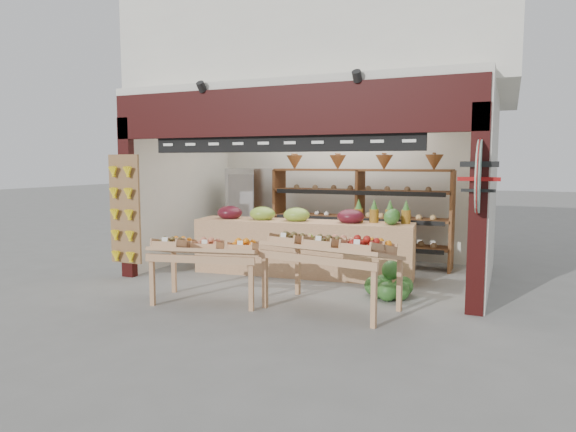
# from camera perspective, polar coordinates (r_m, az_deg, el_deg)

# --- Properties ---
(ground) EXTENTS (60.00, 60.00, 0.00)m
(ground) POSITION_cam_1_polar(r_m,az_deg,el_deg) (8.63, 1.74, -6.89)
(ground) COLOR slate
(ground) RESTS_ON ground
(shop_structure) EXTENTS (6.36, 5.12, 5.40)m
(shop_structure) POSITION_cam_1_polar(r_m,az_deg,el_deg) (10.13, 5.34, 17.34)
(shop_structure) COLOR beige
(shop_structure) RESTS_ON ground
(banana_board) EXTENTS (0.60, 0.15, 1.80)m
(banana_board) POSITION_cam_1_polar(r_m,az_deg,el_deg) (8.88, -17.79, 0.49)
(banana_board) COLOR brown
(banana_board) RESTS_ON ground
(gift_sign) EXTENTS (0.04, 0.93, 0.92)m
(gift_sign) POSITION_cam_1_polar(r_m,az_deg,el_deg) (6.69, 20.45, 4.13)
(gift_sign) COLOR #A7D2BD
(gift_sign) RESTS_ON ground
(back_shelving) EXTENTS (3.39, 0.56, 2.06)m
(back_shelving) POSITION_cam_1_polar(r_m,az_deg,el_deg) (9.74, 8.00, 1.78)
(back_shelving) COLOR brown
(back_shelving) RESTS_ON ground
(refrigerator) EXTENTS (0.77, 0.77, 1.80)m
(refrigerator) POSITION_cam_1_polar(r_m,az_deg,el_deg) (10.61, -4.34, 0.44)
(refrigerator) COLOR #B0B2B7
(refrigerator) RESTS_ON ground
(cardboard_stack) EXTENTS (0.97, 0.70, 0.62)m
(cardboard_stack) POSITION_cam_1_polar(r_m,az_deg,el_deg) (9.89, -6.27, -3.92)
(cardboard_stack) COLOR beige
(cardboard_stack) RESTS_ON ground
(mid_counter) EXTENTS (3.78, 1.09, 1.15)m
(mid_counter) POSITION_cam_1_polar(r_m,az_deg,el_deg) (8.77, 1.52, -3.29)
(mid_counter) COLOR tan
(mid_counter) RESTS_ON ground
(display_table_left) EXTENTS (1.64, 1.14, 0.97)m
(display_table_left) POSITION_cam_1_polar(r_m,az_deg,el_deg) (7.25, -9.33, -3.59)
(display_table_left) COLOR tan
(display_table_left) RESTS_ON ground
(display_table_right) EXTENTS (1.80, 1.20, 1.06)m
(display_table_right) POSITION_cam_1_polar(r_m,az_deg,el_deg) (6.69, 4.90, -3.40)
(display_table_right) COLOR tan
(display_table_right) RESTS_ON ground
(watermelon_pile) EXTENTS (0.68, 0.68, 0.53)m
(watermelon_pile) POSITION_cam_1_polar(r_m,az_deg,el_deg) (7.52, 11.07, -7.56)
(watermelon_pile) COLOR #1E531B
(watermelon_pile) RESTS_ON ground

